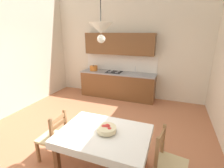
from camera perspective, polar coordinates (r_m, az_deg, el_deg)
ground_plane at (r=3.80m, az=-8.28°, el=-19.53°), size 5.83×6.47×0.10m
wall_back at (r=5.83m, az=5.52°, el=16.61°), size 5.83×0.12×4.29m
kitchen_cabinetry at (r=5.74m, az=1.98°, el=3.67°), size 2.60×0.63×2.20m
dining_table at (r=2.72m, az=-2.73°, el=-18.49°), size 1.39×1.01×0.75m
dining_chair_tv_side at (r=3.24m, az=-19.46°, el=-17.06°), size 0.42×0.42×0.93m
dining_chair_window_side at (r=2.74m, az=18.90°, el=-24.37°), size 0.48×0.48×0.93m
fruit_bowl at (r=2.62m, az=-1.86°, el=-15.20°), size 0.30×0.30×0.12m
pendant_lamp at (r=2.28m, az=-3.81°, el=18.49°), size 0.32×0.32×0.81m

